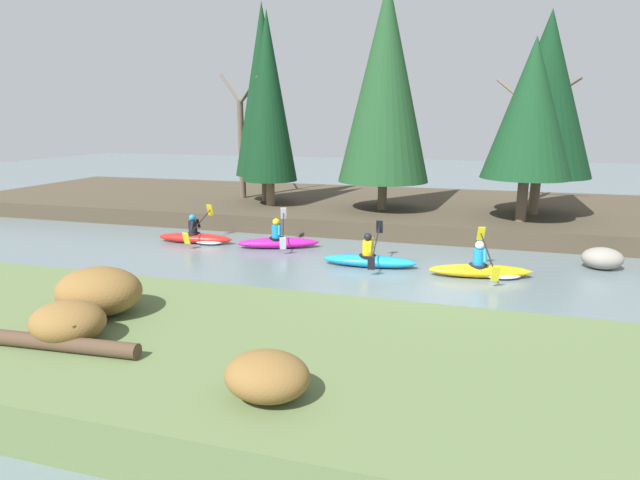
% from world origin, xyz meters
% --- Properties ---
extents(ground_plane, '(90.00, 90.00, 0.00)m').
position_xyz_m(ground_plane, '(0.00, 0.00, 0.00)').
color(ground_plane, slate).
extents(riverbank_near, '(44.00, 5.01, 0.74)m').
position_xyz_m(riverbank_near, '(0.00, -5.19, 0.37)').
color(riverbank_near, '#5B7042').
rests_on(riverbank_near, ground).
extents(riverbank_far, '(44.00, 10.16, 0.65)m').
position_xyz_m(riverbank_far, '(0.00, 10.17, 0.32)').
color(riverbank_far, '#473D2D').
rests_on(riverbank_far, ground).
extents(conifer_tree_far_left, '(2.57, 2.57, 8.29)m').
position_xyz_m(conifer_tree_far_left, '(-7.61, 8.75, 5.36)').
color(conifer_tree_far_left, brown).
rests_on(conifer_tree_far_left, riverbank_far).
extents(conifer_tree_left, '(2.28, 2.28, 7.77)m').
position_xyz_m(conifer_tree_left, '(-6.98, 7.72, 5.05)').
color(conifer_tree_left, '#7A664C').
rests_on(conifer_tree_left, riverbank_far).
extents(conifer_tree_mid_left, '(3.56, 3.56, 8.63)m').
position_xyz_m(conifer_tree_mid_left, '(-2.26, 7.93, 5.53)').
color(conifer_tree_mid_left, brown).
rests_on(conifer_tree_mid_left, riverbank_far).
extents(conifer_tree_centre, '(3.02, 3.02, 6.24)m').
position_xyz_m(conifer_tree_centre, '(2.87, 6.90, 4.52)').
color(conifer_tree_centre, brown).
rests_on(conifer_tree_centre, riverbank_far).
extents(conifer_tree_mid_right, '(3.72, 3.72, 7.35)m').
position_xyz_m(conifer_tree_mid_right, '(3.49, 8.53, 5.04)').
color(conifer_tree_mid_right, '#7A664C').
rests_on(conifer_tree_mid_right, riverbank_far).
extents(bare_tree_upstream, '(3.23, 3.20, 5.84)m').
position_xyz_m(bare_tree_upstream, '(-8.97, 9.41, 3.40)').
color(bare_tree_upstream, brown).
rests_on(bare_tree_upstream, riverbank_far).
extents(bare_tree_mid_upstream, '(3.04, 3.00, 5.47)m').
position_xyz_m(bare_tree_mid_upstream, '(3.46, 11.30, 3.23)').
color(bare_tree_mid_upstream, brown).
rests_on(bare_tree_mid_upstream, riverbank_far).
extents(shrub_clump_nearest, '(1.56, 1.30, 0.84)m').
position_xyz_m(shrub_clump_nearest, '(-5.34, -4.83, 1.16)').
color(shrub_clump_nearest, brown).
rests_on(shrub_clump_nearest, riverbank_near).
extents(shrub_clump_second, '(1.20, 1.00, 0.65)m').
position_xyz_m(shrub_clump_second, '(-5.01, -5.96, 1.07)').
color(shrub_clump_second, brown).
rests_on(shrub_clump_second, riverbank_near).
extents(shrub_clump_third, '(1.09, 0.91, 0.59)m').
position_xyz_m(shrub_clump_third, '(-1.39, -6.64, 1.04)').
color(shrub_clump_third, brown).
rests_on(shrub_clump_third, riverbank_near).
extents(kayaker_lead, '(2.79, 2.06, 1.20)m').
position_xyz_m(kayaker_lead, '(1.52, 1.79, 0.20)').
color(kayaker_lead, yellow).
rests_on(kayaker_lead, ground).
extents(kayaker_middle, '(2.78, 2.07, 1.20)m').
position_xyz_m(kayaker_middle, '(-1.64, 1.92, 0.22)').
color(kayaker_middle, '#1993D6').
rests_on(kayaker_middle, ground).
extents(kayaker_trailing, '(2.75, 2.01, 1.20)m').
position_xyz_m(kayaker_trailing, '(-4.97, 3.28, 0.22)').
color(kayaker_trailing, '#C61999').
rests_on(kayaker_trailing, ground).
extents(kayaker_far_back, '(2.79, 2.07, 1.20)m').
position_xyz_m(kayaker_far_back, '(-7.91, 3.15, 0.20)').
color(kayaker_far_back, red).
rests_on(kayaker_far_back, ground).
extents(boulder_midstream, '(1.10, 0.86, 0.62)m').
position_xyz_m(boulder_midstream, '(4.79, 3.53, 0.31)').
color(boulder_midstream, gray).
rests_on(boulder_midstream, ground).
extents(driftwood_log, '(2.45, 0.39, 0.44)m').
position_xyz_m(driftwood_log, '(-4.81, -6.27, 0.86)').
color(driftwood_log, '#4C3828').
rests_on(driftwood_log, riverbank_near).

